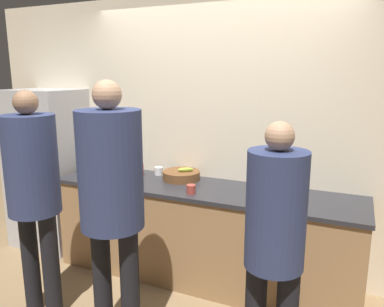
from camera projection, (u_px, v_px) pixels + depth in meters
name	position (u px, v px, depth m)	size (l,w,h in m)	color
ground_plane	(185.00, 298.00, 3.19)	(14.00, 14.00, 0.00)	#8C704C
wall_back	(216.00, 135.00, 3.57)	(5.20, 0.06, 2.60)	beige
counter	(202.00, 232.00, 3.45)	(2.78, 0.71, 0.88)	#9E754C
refrigerator	(49.00, 169.00, 4.10)	(0.75, 0.63, 1.71)	#B7B7BC
person_left	(33.00, 183.00, 2.79)	(0.39, 0.39, 1.77)	black
person_center	(111.00, 189.00, 2.43)	(0.42, 0.42, 1.84)	black
person_right	(275.00, 236.00, 2.14)	(0.34, 0.34, 1.63)	black
fruit_bowl	(181.00, 175.00, 3.57)	(0.35, 0.35, 0.12)	brown
utensil_crock	(113.00, 163.00, 3.95)	(0.10, 0.10, 0.25)	silver
bottle_red	(141.00, 169.00, 3.68)	(0.06, 0.06, 0.18)	red
cup_red	(191.00, 189.00, 3.15)	(0.08, 0.08, 0.08)	#A33D33
cup_white	(159.00, 171.00, 3.73)	(0.08, 0.08, 0.08)	white
potted_plant	(101.00, 157.00, 3.99)	(0.14, 0.14, 0.23)	#9E6042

